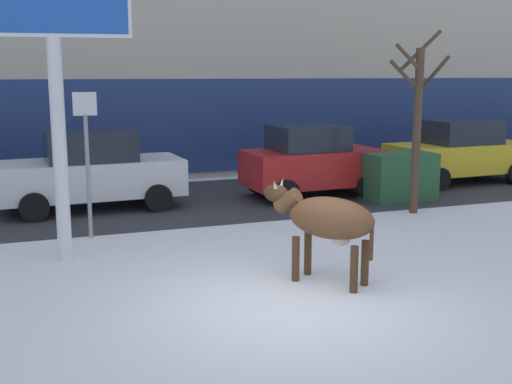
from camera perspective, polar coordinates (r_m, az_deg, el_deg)
ground_plane at (r=9.06m, az=2.91°, el=-9.95°), size 120.00×120.00×0.00m
road_strip at (r=16.08m, az=-7.66°, el=-0.90°), size 60.00×5.60×0.01m
cow_brown at (r=9.74m, az=6.31°, el=-2.43°), size 1.47×1.76×1.54m
billboard at (r=11.22m, az=-17.78°, el=15.92°), size 2.53×0.49×5.56m
car_white_sedan at (r=15.51m, az=-14.46°, el=1.83°), size 4.27×2.12×1.84m
car_red_hatchback at (r=16.59m, az=4.95°, el=2.74°), size 3.57×2.04×1.86m
car_yellow_sedan at (r=19.59m, az=17.63°, el=3.43°), size 4.27×2.12×1.84m
bare_tree_right_lot at (r=14.92m, az=14.14°, el=6.30°), size 1.13×1.11×4.14m
dumpster at (r=16.52m, az=12.57°, el=1.35°), size 1.72×1.13×1.20m
street_sign at (r=12.65m, az=-14.82°, el=3.39°), size 0.44×0.08×2.82m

